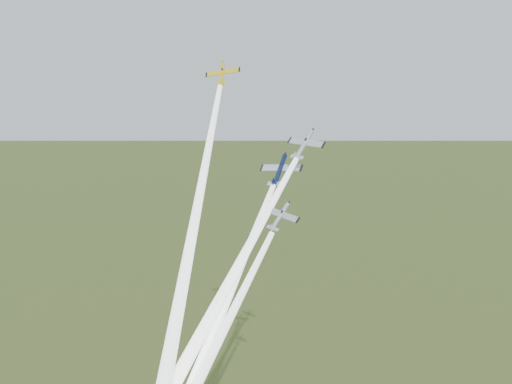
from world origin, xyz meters
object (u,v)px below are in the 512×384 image
at_px(plane_silver_right, 304,144).
at_px(plane_silver_low, 280,216).
at_px(plane_navy, 280,170).
at_px(plane_yellow, 222,73).

height_order(plane_silver_right, plane_silver_low, plane_silver_right).
relative_size(plane_navy, plane_silver_right, 1.09).
bearing_deg(plane_silver_low, plane_navy, 127.27).
height_order(plane_yellow, plane_silver_right, plane_yellow).
bearing_deg(plane_silver_low, plane_yellow, 154.01).
relative_size(plane_yellow, plane_navy, 0.81).
relative_size(plane_navy, plane_silver_low, 1.27).
xyz_separation_m(plane_yellow, plane_silver_right, (18.47, -6.72, -12.10)).
xyz_separation_m(plane_navy, plane_silver_right, (4.82, -0.96, 4.94)).
height_order(plane_navy, plane_silver_right, plane_silver_right).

